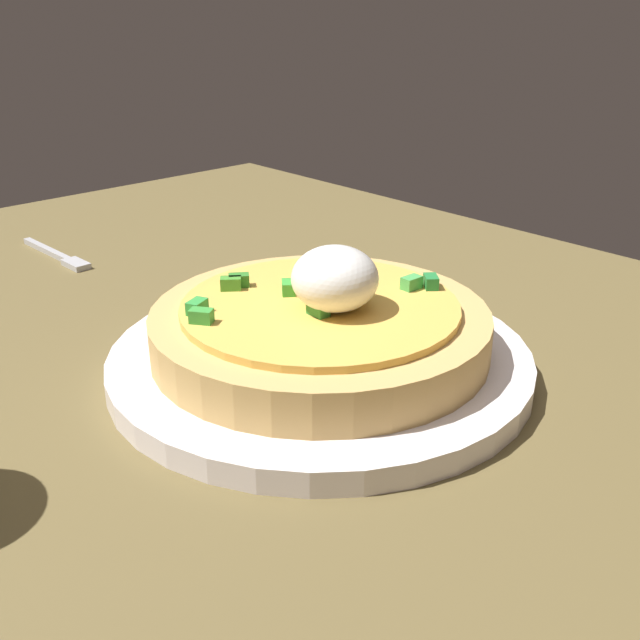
# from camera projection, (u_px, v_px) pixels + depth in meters

# --- Properties ---
(dining_table) EXTENTS (1.16, 0.79, 0.03)m
(dining_table) POSITION_uv_depth(u_px,v_px,m) (335.00, 465.00, 0.41)
(dining_table) COLOR brown
(dining_table) RESTS_ON ground
(plate) EXTENTS (0.26, 0.26, 0.01)m
(plate) POSITION_uv_depth(u_px,v_px,m) (320.00, 360.00, 0.47)
(plate) COLOR white
(plate) RESTS_ON dining_table
(pizza) EXTENTS (0.21, 0.21, 0.07)m
(pizza) POSITION_uv_depth(u_px,v_px,m) (321.00, 324.00, 0.46)
(pizza) COLOR tan
(pizza) RESTS_ON plate
(fork) EXTENTS (0.11, 0.01, 0.01)m
(fork) POSITION_uv_depth(u_px,v_px,m) (60.00, 256.00, 0.67)
(fork) COLOR #B7B7BC
(fork) RESTS_ON dining_table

